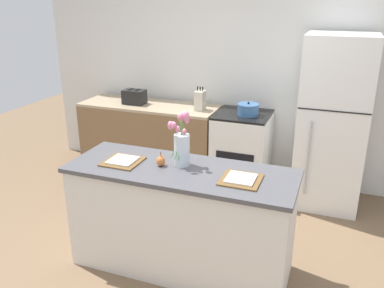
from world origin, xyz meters
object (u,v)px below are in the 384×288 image
Objects in this scene: refrigerator at (332,124)px; knife_block at (200,100)px; stove_range at (241,152)px; toaster at (134,97)px; flower_vase at (182,145)px; pear_figurine at (161,160)px; cooking_pot at (248,110)px; plate_setting_left at (123,161)px; plate_setting_right at (241,179)px.

refrigerator is 6.72× the size of knife_block.
stove_range is 1.44m from toaster.
pear_figurine is (-0.15, -0.07, -0.12)m from flower_vase.
plate_setting_left is at bearing -112.31° from cooking_pot.
pear_figurine reaches higher than plate_setting_left.
plate_setting_right is 1.23× the size of cooking_pot.
cooking_pot is at bearing 77.87° from pear_figurine.
plate_setting_left is at bearing 180.00° from plate_setting_right.
flower_vase is 1.56× the size of plate_setting_right.
pear_figurine is at bearing -55.66° from toaster.
cooking_pot is (-0.88, -0.05, 0.08)m from refrigerator.
refrigerator is 2.29m from toaster.
stove_range reaches higher than plate_setting_right.
flower_vase is at bearing 13.53° from plate_setting_left.
stove_range reaches higher than plate_setting_left.
flower_vase is 1.67× the size of knife_block.
stove_range is 0.76m from knife_block.
plate_setting_right is (0.66, -0.04, -0.04)m from pear_figurine.
stove_range is 3.18× the size of plate_setting_left.
plate_setting_left is (-0.32, -0.04, -0.04)m from pear_figurine.
plate_setting_right is at bearing -42.91° from toaster.
flower_vase is 1.61× the size of toaster.
cooking_pot is (0.19, 1.48, -0.08)m from flower_vase.
toaster is (-1.22, 1.49, -0.06)m from flower_vase.
plate_setting_left is 1.77m from toaster.
flower_vase is at bearing -94.52° from stove_range.
refrigerator is 4.03× the size of flower_vase.
pear_figurine is 0.42× the size of toaster.
plate_setting_left is (-1.54, -1.64, -0.00)m from refrigerator.
pear_figurine is (-1.22, -1.60, 0.03)m from refrigerator.
refrigerator reaches higher than plate_setting_right.
refrigerator is 6.27× the size of plate_setting_left.
cooking_pot is (1.40, -0.01, -0.02)m from toaster.
stove_range is at bearing -179.96° from refrigerator.
stove_range is 3.41× the size of knife_block.
cooking_pot is at bearing 82.84° from flower_vase.
flower_vase is 0.55m from plate_setting_right.
refrigerator is 1.87m from flower_vase.
plate_setting_left and plate_setting_right have the same top height.
pear_figurine is 0.66m from plate_setting_right.
cooking_pot is (0.65, 1.59, 0.08)m from plate_setting_left.
knife_block is (0.84, 0.01, 0.03)m from toaster.
cooking_pot is at bearing 101.47° from plate_setting_right.
toaster is 1.04× the size of knife_block.
flower_vase reaches higher than plate_setting_right.
refrigerator reaches higher than stove_range.
flower_vase is at bearing -125.03° from refrigerator.
flower_vase is 3.85× the size of pear_figurine.
plate_setting_left is 1.73m from cooking_pot.
flower_vase reaches higher than knife_block.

